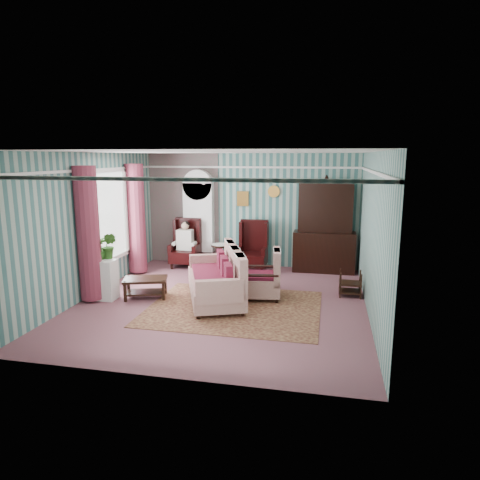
% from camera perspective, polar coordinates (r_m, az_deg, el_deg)
% --- Properties ---
extents(floor, '(6.00, 6.00, 0.00)m').
position_cam_1_polar(floor, '(8.52, -2.33, -8.25)').
color(floor, '#844C50').
rests_on(floor, ground).
extents(room_shell, '(5.53, 6.02, 2.91)m').
position_cam_1_polar(room_shell, '(8.42, -6.25, 5.49)').
color(room_shell, '#3D6E6B').
rests_on(room_shell, ground).
extents(bookcase, '(0.80, 0.28, 2.24)m').
position_cam_1_polar(bookcase, '(11.27, -5.52, 2.36)').
color(bookcase, white).
rests_on(bookcase, floor).
extents(dresser_hutch, '(1.50, 0.56, 2.36)m').
position_cam_1_polar(dresser_hutch, '(10.64, 11.25, 2.01)').
color(dresser_hutch, black).
rests_on(dresser_hutch, floor).
extents(wingback_left, '(0.76, 0.80, 1.25)m').
position_cam_1_polar(wingback_left, '(11.07, -7.31, -0.44)').
color(wingback_left, black).
rests_on(wingback_left, floor).
extents(wingback_right, '(0.76, 0.80, 1.25)m').
position_cam_1_polar(wingback_right, '(10.63, 1.65, -0.83)').
color(wingback_right, black).
rests_on(wingback_right, floor).
extents(seated_woman, '(0.44, 0.40, 1.18)m').
position_cam_1_polar(seated_woman, '(11.07, -7.30, -0.62)').
color(seated_woman, beige).
rests_on(seated_woman, floor).
extents(round_side_table, '(0.50, 0.50, 0.60)m').
position_cam_1_polar(round_side_table, '(11.02, -2.58, -2.14)').
color(round_side_table, black).
rests_on(round_side_table, floor).
extents(nest_table, '(0.45, 0.38, 0.54)m').
position_cam_1_polar(nest_table, '(9.07, 14.49, -5.60)').
color(nest_table, black).
rests_on(nest_table, floor).
extents(plant_stand, '(0.55, 0.35, 0.80)m').
position_cam_1_polar(plant_stand, '(9.01, -17.87, -5.04)').
color(plant_stand, silver).
rests_on(plant_stand, floor).
extents(rug, '(3.20, 2.60, 0.01)m').
position_cam_1_polar(rug, '(8.17, -0.79, -9.04)').
color(rug, '#511F1B').
rests_on(rug, floor).
extents(sofa, '(1.77, 2.39, 1.03)m').
position_cam_1_polar(sofa, '(8.45, -3.38, -4.73)').
color(sofa, beige).
rests_on(sofa, floor).
extents(floral_armchair, '(0.99, 0.95, 1.02)m').
position_cam_1_polar(floral_armchair, '(8.60, 2.83, -4.50)').
color(floral_armchair, beige).
rests_on(floral_armchair, floor).
extents(coffee_table, '(0.97, 0.75, 0.41)m').
position_cam_1_polar(coffee_table, '(8.89, -12.46, -6.27)').
color(coffee_table, black).
rests_on(coffee_table, floor).
extents(potted_plant_a, '(0.49, 0.47, 0.43)m').
position_cam_1_polar(potted_plant_a, '(8.84, -18.48, -1.26)').
color(potted_plant_a, '#1D4C17').
rests_on(potted_plant_a, plant_stand).
extents(potted_plant_b, '(0.31, 0.25, 0.53)m').
position_cam_1_polar(potted_plant_b, '(8.92, -17.04, -0.74)').
color(potted_plant_b, '#264E18').
rests_on(potted_plant_b, plant_stand).
extents(potted_plant_c, '(0.27, 0.27, 0.43)m').
position_cam_1_polar(potted_plant_c, '(8.97, -18.13, -1.08)').
color(potted_plant_c, '#174A1B').
rests_on(potted_plant_c, plant_stand).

